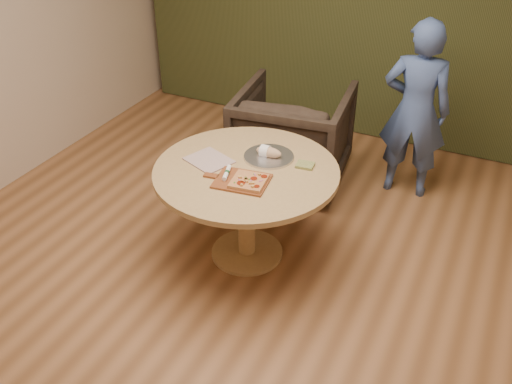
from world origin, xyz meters
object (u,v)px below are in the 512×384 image
Objects in this scene: serving_tray at (269,156)px; armchair at (293,131)px; bread_roll at (268,152)px; flatbread_pizza at (249,181)px; cutlery_roll at (227,173)px; person_standing at (415,111)px; pizza_paddle at (240,181)px; pedestal_table at (246,186)px.

armchair is at bearing 101.87° from serving_tray.
serving_tray is 0.04m from bread_roll.
flatbread_pizza is 0.18m from cutlery_roll.
bread_roll is (-0.01, 0.00, 0.04)m from serving_tray.
serving_tray is 1.84× the size of bread_roll.
armchair is 1.04m from person_standing.
armchair is at bearing 76.16° from cutlery_roll.
person_standing is at bearing 55.47° from pizza_paddle.
serving_tray is at bearing 51.72° from cutlery_roll.
person_standing reaches higher than serving_tray.
armchair is at bearing 89.55° from pizza_paddle.
serving_tray is (0.07, 0.21, 0.15)m from pedestal_table.
flatbread_pizza is 1.26× the size of cutlery_roll.
serving_tray is 0.23× the size of person_standing.
cutlery_roll is at bearing 85.59° from armchair.
serving_tray is (0.15, 0.36, -0.02)m from cutlery_roll.
pizza_paddle is at bearing 57.22° from person_standing.
armchair is at bearing 8.58° from person_standing.
flatbread_pizza is at bearing -58.49° from pedestal_table.
flatbread_pizza is 0.39m from bread_roll.
person_standing reaches higher than armchair.
pizza_paddle is at bearing 173.39° from flatbread_pizza.
person_standing reaches higher than pizza_paddle.
bread_roll is at bearing 51.18° from person_standing.
bread_roll reaches higher than cutlery_roll.
cutlery_roll is 0.13× the size of person_standing.
person_standing is (0.77, 1.20, 0.01)m from serving_tray.
pizza_paddle is at bearing -26.67° from cutlery_roll.
bread_roll is 1.02m from armchair.
serving_tray reaches higher than pizza_paddle.
bread_roll reaches higher than flatbread_pizza.
pizza_paddle is 0.48× the size of armchair.
person_standing reaches higher than flatbread_pizza.
pizza_paddle is 1.30× the size of serving_tray.
bread_roll is 0.13× the size of person_standing.
person_standing is (0.92, 1.56, -0.01)m from cutlery_roll.
person_standing is at bearing 65.14° from flatbread_pizza.
pizza_paddle is 1.37m from armchair.
pedestal_table is 3.63× the size of serving_tray.
pedestal_table is 0.29m from bread_roll.
pizza_paddle is at bearing 90.38° from armchair.
person_standing is (0.80, 1.58, 0.01)m from pizza_paddle.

